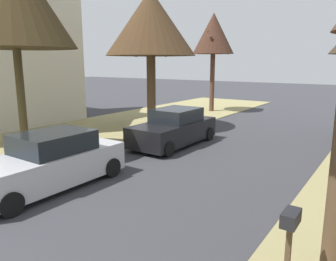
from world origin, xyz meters
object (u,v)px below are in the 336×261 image
object	(u,v)px
street_tree_left_mid_b	(151,24)
curbside_mailbox	(290,227)
street_tree_left_far	(213,34)
parked_sedan_silver	(49,162)
parked_sedan_black	(174,128)

from	to	relation	value
street_tree_left_mid_b	curbside_mailbox	bearing A→B (deg)	-43.49
street_tree_left_far	parked_sedan_silver	distance (m)	16.92
street_tree_left_mid_b	curbside_mailbox	size ratio (longest dim) A/B	5.61
parked_sedan_black	parked_sedan_silver	bearing A→B (deg)	-91.99
parked_sedan_silver	curbside_mailbox	distance (m)	6.83
street_tree_left_mid_b	curbside_mailbox	distance (m)	14.02
street_tree_left_far	parked_sedan_black	bearing A→B (deg)	-71.87
street_tree_left_mid_b	curbside_mailbox	xyz separation A→B (m)	(9.65, -9.16, -4.42)
street_tree_left_mid_b	street_tree_left_far	distance (m)	7.44
street_tree_left_mid_b	parked_sedan_black	bearing A→B (deg)	-38.11
street_tree_left_mid_b	parked_sedan_black	distance (m)	6.15
street_tree_left_mid_b	parked_sedan_black	xyz separation A→B (m)	(3.07, -2.41, -4.76)
street_tree_left_far	parked_sedan_black	xyz separation A→B (m)	(3.22, -9.84, -4.74)
street_tree_left_far	parked_sedan_silver	xyz separation A→B (m)	(3.01, -15.96, -4.74)
curbside_mailbox	parked_sedan_black	bearing A→B (deg)	134.29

